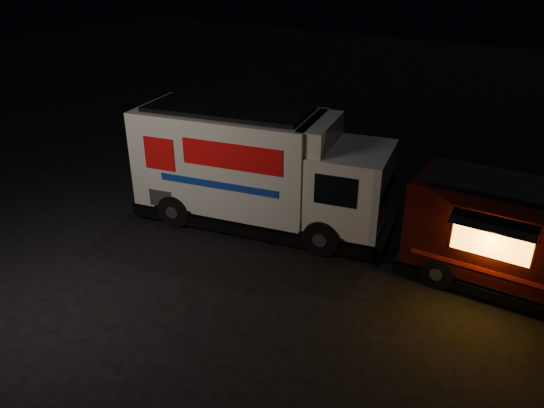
{
  "coord_description": "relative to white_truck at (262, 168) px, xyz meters",
  "views": [
    {
      "loc": [
        8.08,
        -8.9,
        7.54
      ],
      "look_at": [
        1.07,
        2.0,
        1.25
      ],
      "focal_mm": 35.0,
      "sensor_mm": 36.0,
      "label": 1
    }
  ],
  "objects": [
    {
      "name": "white_truck",
      "position": [
        0.0,
        0.0,
        0.0
      ],
      "size": [
        8.06,
        4.1,
        3.49
      ],
      "primitive_type": null,
      "rotation": [
        0.0,
        0.0,
        0.2
      ],
      "color": "silver",
      "rests_on": "ground"
    },
    {
      "name": "ground",
      "position": [
        -0.11,
        -2.97,
        -1.74
      ],
      "size": [
        80.0,
        80.0,
        0.0
      ],
      "primitive_type": "plane",
      "color": "black",
      "rests_on": "ground"
    },
    {
      "name": "red_truck",
      "position": [
        7.22,
        0.41,
        -0.41
      ],
      "size": [
        5.77,
        2.15,
        2.68
      ],
      "primitive_type": null,
      "rotation": [
        0.0,
        0.0,
        0.01
      ],
      "color": "black",
      "rests_on": "ground"
    }
  ]
}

